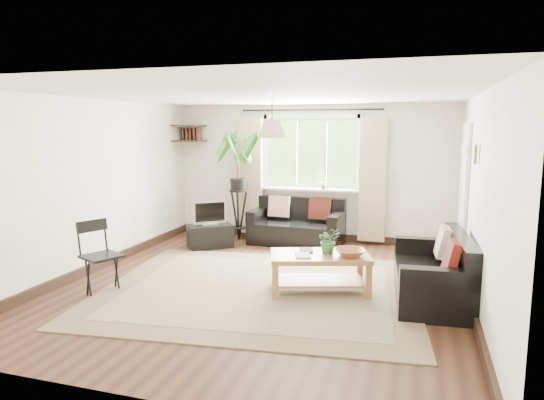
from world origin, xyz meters
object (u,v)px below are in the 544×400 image
(coffee_table, at_px, (320,273))
(palm_stand, at_px, (238,186))
(sofa_back, at_px, (297,223))
(tv_stand, at_px, (210,236))
(sofa_right, at_px, (432,269))
(folding_chair, at_px, (102,258))

(coffee_table, relative_size, palm_stand, 0.61)
(sofa_back, xyz_separation_m, coffee_table, (0.89, -2.34, -0.13))
(coffee_table, xyz_separation_m, tv_stand, (-2.21, 1.66, -0.05))
(sofa_back, xyz_separation_m, palm_stand, (-1.08, 0.02, 0.60))
(sofa_right, xyz_separation_m, folding_chair, (-3.83, -0.93, 0.07))
(sofa_right, bearing_deg, folding_chair, -81.18)
(coffee_table, distance_m, tv_stand, 2.77)
(sofa_right, relative_size, folding_chair, 1.81)
(sofa_right, distance_m, tv_stand, 3.83)
(sofa_back, bearing_deg, palm_stand, -178.44)
(tv_stand, distance_m, palm_stand, 1.07)
(coffee_table, height_order, tv_stand, coffee_table)
(tv_stand, bearing_deg, sofa_right, -62.41)
(sofa_right, relative_size, tv_stand, 2.19)
(sofa_right, height_order, palm_stand, palm_stand)
(sofa_right, xyz_separation_m, palm_stand, (-3.26, 2.21, 0.60))
(sofa_back, bearing_deg, tv_stand, -150.46)
(sofa_right, distance_m, folding_chair, 3.95)
(sofa_right, xyz_separation_m, coffee_table, (-1.30, -0.15, -0.13))
(sofa_back, bearing_deg, coffee_table, -66.74)
(sofa_right, height_order, tv_stand, sofa_right)
(sofa_right, bearing_deg, sofa_back, -139.85)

